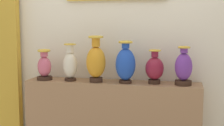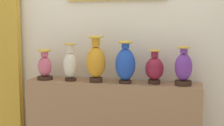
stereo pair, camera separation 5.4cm
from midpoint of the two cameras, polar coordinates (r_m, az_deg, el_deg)
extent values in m
cube|color=beige|center=(3.19, 0.30, 3.68)|extent=(3.29, 0.10, 2.82)
cylinder|color=#382319|center=(3.21, -12.40, -2.66)|extent=(0.15, 0.15, 0.03)
ellipsoid|color=#CC5972|center=(3.20, -12.46, -0.63)|extent=(0.13, 0.13, 0.20)
cylinder|color=#CC5972|center=(3.18, -12.52, 1.65)|extent=(0.07, 0.07, 0.06)
torus|color=gold|center=(3.18, -12.54, 2.18)|extent=(0.13, 0.13, 0.02)
cylinder|color=#382319|center=(3.12, -7.92, -2.92)|extent=(0.11, 0.11, 0.03)
ellipsoid|color=beige|center=(3.10, -7.97, -0.44)|extent=(0.14, 0.14, 0.24)
cylinder|color=beige|center=(3.08, -8.02, 2.58)|extent=(0.07, 0.07, 0.08)
torus|color=gold|center=(3.07, -8.03, 3.34)|extent=(0.12, 0.12, 0.01)
cylinder|color=#382319|center=(3.02, -3.37, -3.01)|extent=(0.12, 0.12, 0.04)
ellipsoid|color=orange|center=(3.00, -3.40, 0.15)|extent=(0.18, 0.18, 0.29)
cylinder|color=orange|center=(2.98, -3.43, 3.80)|extent=(0.08, 0.08, 0.09)
torus|color=gold|center=(2.98, -3.43, 4.67)|extent=(0.14, 0.14, 0.02)
cylinder|color=#382319|center=(2.97, 1.89, -3.34)|extent=(0.12, 0.12, 0.03)
ellipsoid|color=#1E47B2|center=(2.94, 1.90, -0.24)|extent=(0.18, 0.18, 0.30)
cylinder|color=#1E47B2|center=(2.93, 1.92, 3.20)|extent=(0.07, 0.07, 0.06)
torus|color=gold|center=(2.93, 1.92, 3.77)|extent=(0.13, 0.13, 0.02)
cylinder|color=#382319|center=(2.96, 7.05, -3.32)|extent=(0.11, 0.11, 0.04)
ellipsoid|color=maroon|center=(2.94, 7.09, -0.97)|extent=(0.17, 0.17, 0.21)
cylinder|color=maroon|center=(2.93, 7.13, 1.63)|extent=(0.06, 0.06, 0.06)
torus|color=gold|center=(2.92, 7.14, 2.24)|extent=(0.11, 0.11, 0.01)
cylinder|color=#382319|center=(2.94, 12.08, -3.47)|extent=(0.15, 0.15, 0.04)
ellipsoid|color=#6B3393|center=(2.92, 12.15, -0.67)|extent=(0.15, 0.15, 0.25)
cylinder|color=#6B3393|center=(2.90, 12.23, 2.26)|extent=(0.07, 0.07, 0.05)
torus|color=gold|center=(2.90, 12.24, 2.77)|extent=(0.11, 0.11, 0.02)
camera|label=1|loc=(0.03, -90.51, -0.06)|focal=51.17mm
camera|label=2|loc=(0.03, 89.49, 0.06)|focal=51.17mm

